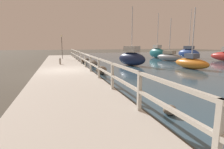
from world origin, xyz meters
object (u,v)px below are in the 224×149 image
(sailboat_teal, at_px, (157,52))
(sailboat_orange, at_px, (191,63))
(mooring_bollard, at_px, (60,61))
(sailboat_gray, at_px, (169,57))
(dock_lamp, at_px, (62,43))
(sailboat_blue, at_px, (188,53))
(sailboat_navy, at_px, (132,58))

(sailboat_teal, height_order, sailboat_orange, sailboat_teal)
(mooring_bollard, xyz_separation_m, sailboat_gray, (13.44, 2.45, -0.03))
(mooring_bollard, relative_size, sailboat_gray, 0.11)
(mooring_bollard, xyz_separation_m, dock_lamp, (0.37, 6.27, 1.74))
(dock_lamp, distance_m, sailboat_orange, 15.09)
(sailboat_blue, bearing_deg, sailboat_orange, -143.17)
(mooring_bollard, relative_size, dock_lamp, 0.20)
(sailboat_navy, relative_size, sailboat_gray, 1.07)
(sailboat_navy, distance_m, sailboat_gray, 7.32)
(sailboat_navy, distance_m, sailboat_orange, 5.47)
(sailboat_gray, bearing_deg, sailboat_blue, 15.94)
(sailboat_navy, bearing_deg, mooring_bollard, 151.70)
(mooring_bollard, bearing_deg, sailboat_blue, 17.18)
(mooring_bollard, relative_size, sailboat_navy, 0.10)
(sailboat_navy, bearing_deg, dock_lamp, 110.51)
(sailboat_gray, bearing_deg, sailboat_orange, -125.07)
(sailboat_navy, bearing_deg, sailboat_blue, 5.86)
(sailboat_teal, distance_m, sailboat_blue, 5.00)
(mooring_bollard, bearing_deg, dock_lamp, 86.58)
(dock_lamp, distance_m, sailboat_teal, 14.43)
(sailboat_teal, relative_size, sailboat_blue, 0.92)
(dock_lamp, height_order, sailboat_gray, sailboat_gray)
(dock_lamp, relative_size, sailboat_teal, 0.44)
(sailboat_orange, bearing_deg, mooring_bollard, 150.39)
(mooring_bollard, height_order, dock_lamp, dock_lamp)
(sailboat_blue, bearing_deg, sailboat_gray, -163.02)
(sailboat_teal, bearing_deg, sailboat_orange, -116.63)
(sailboat_teal, bearing_deg, dock_lamp, 175.61)
(sailboat_navy, height_order, sailboat_blue, sailboat_blue)
(dock_lamp, relative_size, sailboat_gray, 0.56)
(mooring_bollard, height_order, sailboat_blue, sailboat_blue)
(sailboat_navy, xyz_separation_m, sailboat_blue, (12.65, 6.76, -0.00))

